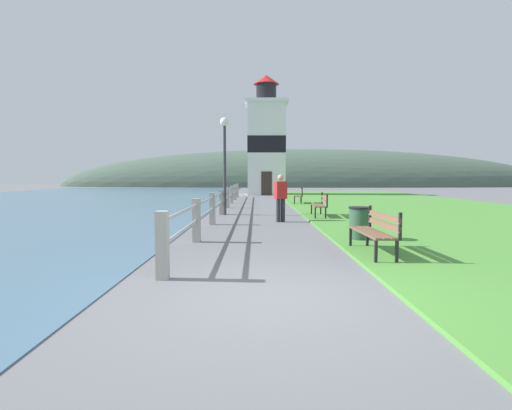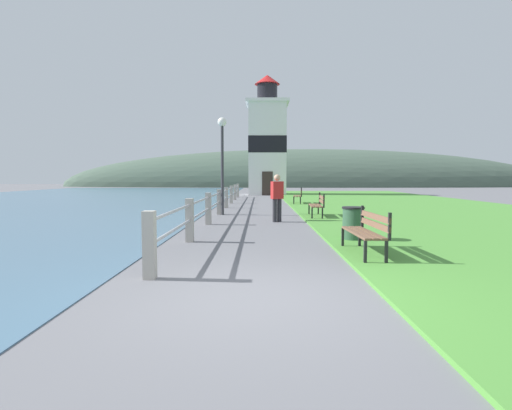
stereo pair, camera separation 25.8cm
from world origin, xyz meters
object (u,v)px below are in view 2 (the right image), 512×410
Objects in this scene: park_bench_midway at (318,204)px; park_bench_far at (299,195)px; trash_bin at (353,224)px; lamp_post at (222,148)px; lighthouse at (267,143)px; person_strolling at (277,196)px; park_bench_near at (367,229)px.

park_bench_far is at bearing -86.64° from park_bench_midway.
lamp_post is at bearing 119.28° from trash_bin.
park_bench_midway is at bearing -17.11° from lamp_post.
lighthouse reaches higher than person_strolling.
park_bench_far is (0.11, 14.92, -0.00)m from park_bench_near.
lighthouse is (-1.47, 27.28, 3.97)m from park_bench_near.
trash_bin is (1.65, -4.18, -0.47)m from person_strolling.
person_strolling is 0.41× the size of lamp_post.
park_bench_midway is 2.13× the size of trash_bin.
park_bench_midway is 4.49m from lamp_post.
park_bench_near is 2.09× the size of trash_bin.
park_bench_near is 1.07× the size of person_strolling.
trash_bin is at bearing 95.48° from park_bench_far.
park_bench_near is at bearing -94.69° from trash_bin.
person_strolling reaches higher than park_bench_near.
lighthouse is at bearing -88.37° from park_bench_near.
lighthouse reaches higher than trash_bin.
trash_bin is at bearing 93.83° from park_bench_midway.
park_bench_near is at bearing 169.26° from person_strolling.
person_strolling is at bearing 111.58° from trash_bin.
park_bench_far reaches higher than trash_bin.
park_bench_far is 1.07× the size of person_strolling.
lighthouse is 21.61m from person_strolling.
lamp_post is at bearing -96.59° from lighthouse.
lamp_post reaches higher than person_strolling.
lamp_post is at bearing 14.80° from person_strolling.
lamp_post is (-3.64, 8.54, 2.20)m from park_bench_near.
person_strolling is 3.81m from lamp_post.
park_bench_midway is 7.53m from park_bench_far.
lighthouse is at bearing 93.63° from trash_bin.
park_bench_far is 0.17× the size of lighthouse.
person_strolling reaches higher than trash_bin.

